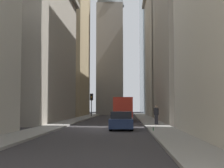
{
  "coord_description": "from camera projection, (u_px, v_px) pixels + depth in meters",
  "views": [
    {
      "loc": [
        -24.27,
        -1.8,
        1.87
      ],
      "look_at": [
        15.49,
        0.07,
        4.69
      ],
      "focal_mm": 48.99,
      "sensor_mm": 36.0,
      "label": 1
    }
  ],
  "objects": [
    {
      "name": "building_right_far",
      "position": [
        59.0,
        42.0,
        56.01
      ],
      "size": [
        13.2,
        10.0,
        26.9
      ],
      "color": "#9E8966",
      "rests_on": "ground_plane"
    },
    {
      "name": "delivery_truck",
      "position": [
        123.0,
        109.0,
        37.69
      ],
      "size": [
        6.46,
        2.25,
        2.84
      ],
      "color": "red",
      "rests_on": "ground_plane"
    },
    {
      "name": "church_spire",
      "position": [
        110.0,
        25.0,
        62.96
      ],
      "size": [
        5.79,
        5.79,
        35.16
      ],
      "color": "gray",
      "rests_on": "ground_plane"
    },
    {
      "name": "traffic_light_midblock",
      "position": [
        91.0,
        100.0,
        49.85
      ],
      "size": [
        0.43,
        0.52,
        3.69
      ],
      "color": "black",
      "rests_on": "sidewalk_right"
    },
    {
      "name": "sidewalk_right",
      "position": [
        48.0,
        128.0,
        24.35
      ],
      "size": [
        90.0,
        2.2,
        0.14
      ],
      "primitive_type": "cube",
      "color": "gray",
      "rests_on": "ground_plane"
    },
    {
      "name": "sidewalk_left",
      "position": [
        161.0,
        129.0,
        23.93
      ],
      "size": [
        90.0,
        2.2,
        0.14
      ],
      "primitive_type": "cube",
      "color": "gray",
      "rests_on": "ground_plane"
    },
    {
      "name": "sedan_navy",
      "position": [
        121.0,
        121.0,
        23.92
      ],
      "size": [
        4.3,
        1.78,
        1.42
      ],
      "color": "navy",
      "rests_on": "ground_plane"
    },
    {
      "name": "building_right_midfar",
      "position": [
        21.0,
        37.0,
        36.05
      ],
      "size": [
        18.28,
        10.5,
        19.95
      ],
      "color": "gray",
      "rests_on": "ground_plane"
    },
    {
      "name": "discarded_bottle",
      "position": [
        153.0,
        129.0,
        21.14
      ],
      "size": [
        0.07,
        0.07,
        0.27
      ],
      "color": "#236033",
      "rests_on": "sidewalk_left"
    },
    {
      "name": "building_left_far",
      "position": [
        177.0,
        46.0,
        53.32
      ],
      "size": [
        19.66,
        10.5,
        24.66
      ],
      "color": "gray",
      "rests_on": "ground_plane"
    },
    {
      "name": "pedestrian",
      "position": [
        156.0,
        114.0,
        28.51
      ],
      "size": [
        0.26,
        0.44,
        1.75
      ],
      "color": "#33333D",
      "rests_on": "sidewalk_left"
    },
    {
      "name": "ground_plane",
      "position": [
        104.0,
        129.0,
        24.14
      ],
      "size": [
        135.0,
        135.0,
        0.0
      ],
      "primitive_type": "plane",
      "color": "#302D30"
    }
  ]
}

